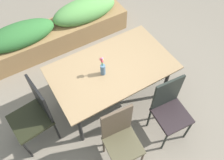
% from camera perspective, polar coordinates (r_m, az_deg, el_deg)
% --- Properties ---
extents(ground_plane, '(12.00, 12.00, 0.00)m').
position_cam_1_polar(ground_plane, '(3.64, -0.73, -5.76)').
color(ground_plane, '#756B5B').
extents(dining_table, '(1.64, 0.97, 0.76)m').
position_cam_1_polar(dining_table, '(3.12, -0.00, 2.39)').
color(dining_table, '#8C704C').
rests_on(dining_table, ground).
extents(chair_end_left, '(0.51, 0.51, 1.03)m').
position_cam_1_polar(chair_end_left, '(3.07, -18.44, -7.59)').
color(chair_end_left, black).
rests_on(chair_end_left, ground).
extents(chair_near_right, '(0.45, 0.45, 0.98)m').
position_cam_1_polar(chair_near_right, '(3.06, 13.90, -6.52)').
color(chair_near_right, black).
rests_on(chair_near_right, ground).
extents(chair_near_left, '(0.44, 0.44, 0.97)m').
position_cam_1_polar(chair_near_left, '(2.83, 2.06, -13.66)').
color(chair_near_left, '#4B452E').
rests_on(chair_near_left, ground).
extents(flower_vase, '(0.06, 0.07, 0.30)m').
position_cam_1_polar(flower_vase, '(2.92, -2.30, 3.14)').
color(flower_vase, slate).
rests_on(flower_vase, dining_table).
extents(planter_box, '(2.68, 0.55, 0.73)m').
position_cam_1_polar(planter_box, '(4.33, -13.51, 11.79)').
color(planter_box, olive).
rests_on(planter_box, ground).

